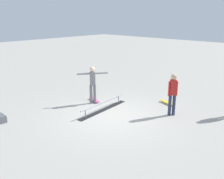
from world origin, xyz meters
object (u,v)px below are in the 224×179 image
at_px(grind_rail, 103,106).
at_px(bystander_red_shirt, 173,92).
at_px(skater_main, 93,82).
at_px(loose_skateboard_yellow, 167,102).
at_px(skateboard_main, 94,99).

bearing_deg(grind_rail, bystander_red_shirt, 116.54).
height_order(skater_main, loose_skateboard_yellow, skater_main).
bearing_deg(bystander_red_shirt, skateboard_main, 147.09).
xyz_separation_m(grind_rail, loose_skateboard_yellow, (-2.48, 1.57, -0.09)).
height_order(grind_rail, skateboard_main, grind_rail).
relative_size(grind_rail, loose_skateboard_yellow, 3.47).
relative_size(bystander_red_shirt, loose_skateboard_yellow, 2.04).
bearing_deg(bystander_red_shirt, loose_skateboard_yellow, 79.97).
relative_size(grind_rail, skateboard_main, 3.48).
height_order(grind_rail, bystander_red_shirt, bystander_red_shirt).
height_order(skateboard_main, bystander_red_shirt, bystander_red_shirt).
bearing_deg(skater_main, loose_skateboard_yellow, 166.27).
bearing_deg(loose_skateboard_yellow, bystander_red_shirt, -34.81).
relative_size(grind_rail, bystander_red_shirt, 1.70).
xyz_separation_m(grind_rail, skateboard_main, (-0.53, -1.11, -0.09)).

